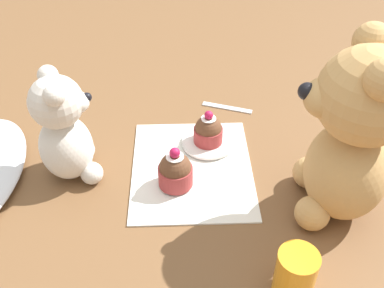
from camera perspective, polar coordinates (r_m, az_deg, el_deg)
The scene contains 9 objects.
ground_plane at distance 0.77m, azimuth 0.00°, elevation -3.19°, with size 4.00×4.00×0.00m, color brown.
knitted_placemat at distance 0.77m, azimuth 0.00°, elevation -3.03°, with size 0.25×0.20×0.01m, color silver.
teddy_bear_cream at distance 0.73m, azimuth -15.97°, elevation 1.49°, with size 0.12×0.12×0.19m.
teddy_bear_tan at distance 0.65m, azimuth 19.77°, elevation 1.10°, with size 0.15×0.16×0.29m.
cupcake_near_cream_bear at distance 0.72m, azimuth -2.13°, elevation -3.43°, with size 0.06×0.06×0.07m.
saucer_plate at distance 0.82m, azimuth 2.03°, elevation 0.25°, with size 0.09×0.09×0.01m, color white.
cupcake_near_tan_bear at distance 0.80m, azimuth 2.08°, elevation 1.68°, with size 0.05×0.05×0.07m.
juice_glass at distance 0.61m, azimuth 12.97°, elevation -15.84°, with size 0.05×0.05×0.07m, color orange.
teaspoon at distance 0.92m, azimuth 4.48°, elevation 4.68°, with size 0.10×0.01×0.01m, color silver.
Camera 1 is at (-0.57, 0.02, 0.53)m, focal length 42.00 mm.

